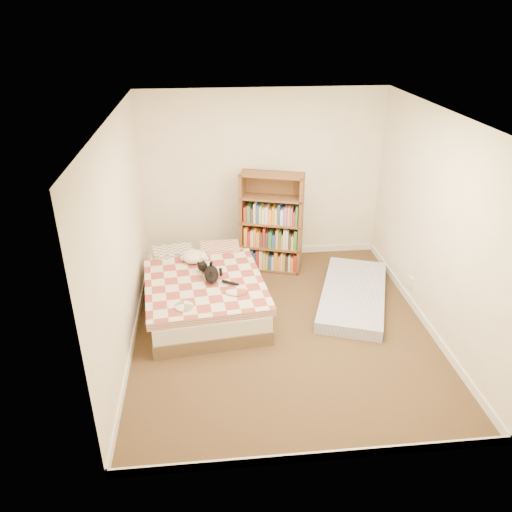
{
  "coord_description": "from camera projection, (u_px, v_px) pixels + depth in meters",
  "views": [
    {
      "loc": [
        -0.82,
        -4.94,
        3.48
      ],
      "look_at": [
        -0.28,
        0.3,
        0.83
      ],
      "focal_mm": 35.0,
      "sensor_mm": 36.0,
      "label": 1
    }
  ],
  "objects": [
    {
      "name": "black_cat",
      "position": [
        212.0,
        273.0,
        6.14
      ],
      "size": [
        0.35,
        0.68,
        0.15
      ],
      "rotation": [
        0.0,
        0.0,
        0.51
      ],
      "color": "black",
      "rests_on": "bed"
    },
    {
      "name": "bed",
      "position": [
        204.0,
        290.0,
        6.35
      ],
      "size": [
        1.59,
        2.08,
        0.52
      ],
      "rotation": [
        0.0,
        0.0,
        0.11
      ],
      "color": "brown",
      "rests_on": "room"
    },
    {
      "name": "white_dog",
      "position": [
        194.0,
        257.0,
        6.51
      ],
      "size": [
        0.37,
        0.39,
        0.15
      ],
      "rotation": [
        0.0,
        0.0,
        0.39
      ],
      "color": "white",
      "rests_on": "bed"
    },
    {
      "name": "bookshelf",
      "position": [
        271.0,
        234.0,
        7.16
      ],
      "size": [
        0.96,
        0.54,
        1.45
      ],
      "rotation": [
        0.0,
        0.0,
        -0.3
      ],
      "color": "#54331D",
      "rests_on": "room"
    },
    {
      "name": "floor_mattress",
      "position": [
        353.0,
        295.0,
        6.55
      ],
      "size": [
        1.34,
        1.92,
        0.16
      ],
      "primitive_type": "cube",
      "rotation": [
        0.0,
        0.0,
        -0.35
      ],
      "color": "#6A7BB1",
      "rests_on": "room"
    },
    {
      "name": "room",
      "position": [
        284.0,
        237.0,
        5.49
      ],
      "size": [
        3.51,
        4.01,
        2.51
      ],
      "color": "#4C3B20",
      "rests_on": "ground"
    }
  ]
}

